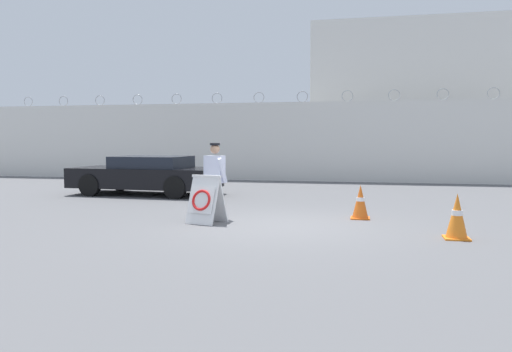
% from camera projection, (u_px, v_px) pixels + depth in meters
% --- Properties ---
extents(ground_plane, '(90.00, 90.00, 0.00)m').
position_uv_depth(ground_plane, '(282.00, 226.00, 9.97)').
color(ground_plane, '#5B5B5E').
extents(perimeter_wall, '(36.00, 0.30, 3.76)m').
position_uv_depth(perimeter_wall, '(324.00, 142.00, 20.73)').
color(perimeter_wall, silver).
rests_on(perimeter_wall, ground_plane).
extents(building_block, '(9.54, 5.13, 7.09)m').
position_uv_depth(building_block, '(414.00, 102.00, 24.14)').
color(building_block, silver).
rests_on(building_block, ground_plane).
extents(barricade_sign, '(0.80, 0.81, 1.00)m').
position_uv_depth(barricade_sign, '(205.00, 199.00, 10.30)').
color(barricade_sign, white).
rests_on(barricade_sign, ground_plane).
extents(security_guard, '(0.59, 0.49, 1.65)m').
position_uv_depth(security_guard, '(215.00, 177.00, 10.96)').
color(security_guard, '#232838').
rests_on(security_guard, ground_plane).
extents(traffic_cone_near, '(0.43, 0.43, 0.80)m').
position_uv_depth(traffic_cone_near, '(457.00, 216.00, 8.65)').
color(traffic_cone_near, orange).
rests_on(traffic_cone_near, ground_plane).
extents(traffic_cone_mid, '(0.41, 0.41, 0.74)m').
position_uv_depth(traffic_cone_mid, '(360.00, 202.00, 10.88)').
color(traffic_cone_mid, orange).
rests_on(traffic_cone_mid, ground_plane).
extents(parked_car_front_coupe, '(4.67, 2.20, 1.22)m').
position_uv_depth(parked_car_front_coupe, '(147.00, 175.00, 15.72)').
color(parked_car_front_coupe, black).
rests_on(parked_car_front_coupe, ground_plane).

